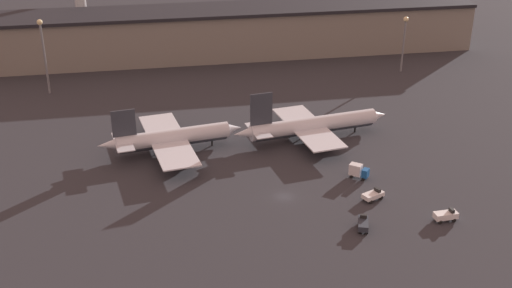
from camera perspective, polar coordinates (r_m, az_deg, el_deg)
ground at (r=149.60m, az=2.52°, el=-4.69°), size 600.00×600.00×0.00m
terminal_building at (r=246.63m, az=-3.11°, el=9.91°), size 193.96×23.66×18.21m
airplane_0 at (r=170.41m, az=-7.50°, el=0.53°), size 38.75×35.90×13.42m
airplane_1 at (r=177.01m, az=5.01°, el=1.65°), size 45.44×31.44×15.19m
service_vehicle_0 at (r=138.99m, az=9.51°, el=-6.99°), size 3.60×5.51×2.78m
service_vehicle_1 at (r=145.74m, az=16.52°, el=-6.10°), size 5.24×2.44×2.88m
service_vehicle_2 at (r=150.12m, az=10.38°, el=-4.48°), size 5.68×4.31×2.56m
service_vehicle_3 at (r=158.48m, az=9.08°, el=-2.37°), size 4.93×4.51×3.56m
lamp_post_0 at (r=216.18m, az=-18.39°, el=8.19°), size 1.80×1.80×24.50m
lamp_post_1 at (r=232.90m, az=13.05°, el=9.34°), size 1.80×1.80×19.86m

